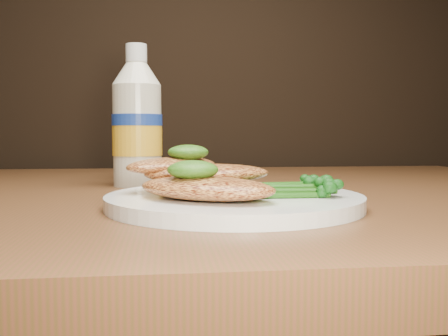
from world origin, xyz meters
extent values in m
cylinder|color=white|center=(0.06, 0.88, 0.76)|extent=(0.25, 0.25, 0.01)
ellipsoid|color=#D68D44|center=(0.03, 0.84, 0.77)|extent=(0.15, 0.14, 0.02)
ellipsoid|color=#D68D44|center=(0.03, 0.90, 0.78)|extent=(0.14, 0.08, 0.02)
ellipsoid|color=#D68D44|center=(0.00, 0.92, 0.79)|extent=(0.13, 0.12, 0.02)
ellipsoid|color=#0E3507|center=(0.02, 0.84, 0.79)|extent=(0.06, 0.06, 0.02)
ellipsoid|color=#0E3507|center=(0.01, 0.92, 0.80)|extent=(0.05, 0.04, 0.02)
camera|label=1|loc=(-0.01, 0.39, 0.82)|focal=40.18mm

